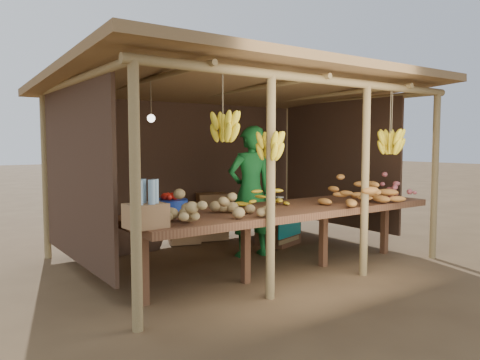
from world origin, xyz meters
TOP-DOWN VIEW (x-y plane):
  - ground at (0.00, 0.00)m, footprint 60.00×60.00m
  - stall_structure at (-0.01, -0.15)m, footprint 4.70×3.50m
  - counter at (0.00, -0.95)m, footprint 3.90×1.05m
  - potato_heap at (-1.18, -1.14)m, footprint 1.20×0.84m
  - sweet_potato_heap at (0.91, -1.23)m, footprint 1.06×0.64m
  - onion_heap at (1.63, -1.17)m, footprint 0.74×0.49m
  - banana_pile at (-0.19, -0.75)m, footprint 0.56×0.36m
  - tomato_basin at (-1.30, -0.52)m, footprint 0.39×0.39m
  - bottle_box at (-1.90, -1.24)m, footprint 0.35×0.28m
  - vendor at (0.18, 0.01)m, footprint 0.71×0.53m
  - tarp_crate at (0.97, 0.36)m, footprint 0.77×0.71m
  - carton_stack at (0.14, 1.20)m, footprint 1.04×0.49m
  - burlap_sacks at (-1.02, 1.18)m, footprint 0.89×0.46m

SIDE VIEW (x-z plane):
  - ground at x=0.00m, z-range 0.00..0.00m
  - burlap_sacks at x=-1.02m, z-range -0.04..0.59m
  - tarp_crate at x=0.97m, z-range -0.07..0.68m
  - carton_stack at x=0.14m, z-range -0.04..0.68m
  - counter at x=0.00m, z-range 0.34..1.14m
  - tomato_basin at x=-1.30m, z-range 0.78..0.98m
  - vendor at x=0.18m, z-range 0.00..1.77m
  - bottle_box at x=-1.90m, z-range 0.75..1.18m
  - banana_pile at x=-0.19m, z-range 0.80..1.14m
  - onion_heap at x=1.63m, z-range 0.80..1.15m
  - sweet_potato_heap at x=0.91m, z-range 0.80..1.16m
  - potato_heap at x=-1.18m, z-range 0.80..1.17m
  - stall_structure at x=-0.01m, z-range 0.68..3.11m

